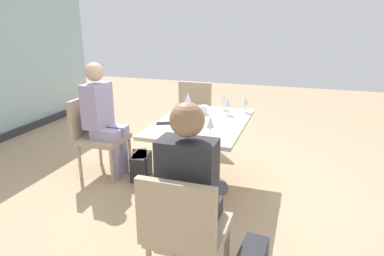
% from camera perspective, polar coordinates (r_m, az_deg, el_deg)
% --- Properties ---
extents(ground_plane, '(12.00, 12.00, 0.00)m').
position_cam_1_polar(ground_plane, '(3.63, 1.52, -9.97)').
color(ground_plane, tan).
extents(dining_table_main, '(1.24, 0.85, 0.73)m').
position_cam_1_polar(dining_table_main, '(3.41, 1.60, -1.93)').
color(dining_table_main, '#BCB29E').
rests_on(dining_table_main, ground_plane).
extents(chair_near_window, '(0.46, 0.51, 0.87)m').
position_cam_1_polar(chair_near_window, '(3.94, -15.84, -0.54)').
color(chair_near_window, tan).
rests_on(chair_near_window, ground_plane).
extents(chair_side_end, '(0.50, 0.46, 0.87)m').
position_cam_1_polar(chair_side_end, '(2.13, -1.19, -16.37)').
color(chair_side_end, tan).
rests_on(chair_side_end, ground_plane).
extents(chair_far_right, '(0.50, 0.46, 0.87)m').
position_cam_1_polar(chair_far_right, '(4.60, -0.10, 2.78)').
color(chair_far_right, tan).
rests_on(chair_far_right, ground_plane).
extents(person_near_window, '(0.34, 0.39, 1.26)m').
position_cam_1_polar(person_near_window, '(3.82, -14.73, 2.19)').
color(person_near_window, '#9E93B7').
rests_on(person_near_window, ground_plane).
extents(person_side_end, '(0.39, 0.34, 1.26)m').
position_cam_1_polar(person_side_end, '(2.11, -0.22, -10.22)').
color(person_side_end, '#28282D').
rests_on(person_side_end, ground_plane).
extents(wine_glass_0, '(0.07, 0.07, 0.18)m').
position_cam_1_polar(wine_glass_0, '(3.57, 5.98, 4.30)').
color(wine_glass_0, silver).
rests_on(wine_glass_0, dining_table_main).
extents(wine_glass_1, '(0.07, 0.07, 0.18)m').
position_cam_1_polar(wine_glass_1, '(3.35, -2.63, 3.46)').
color(wine_glass_1, silver).
rests_on(wine_glass_1, dining_table_main).
extents(wine_glass_2, '(0.07, 0.07, 0.18)m').
position_cam_1_polar(wine_glass_2, '(2.86, 3.11, 0.90)').
color(wine_glass_2, silver).
rests_on(wine_glass_2, dining_table_main).
extents(wine_glass_3, '(0.07, 0.07, 0.18)m').
position_cam_1_polar(wine_glass_3, '(3.78, 5.29, 5.07)').
color(wine_glass_3, silver).
rests_on(wine_glass_3, dining_table_main).
extents(wine_glass_4, '(0.07, 0.07, 0.18)m').
position_cam_1_polar(wine_glass_4, '(3.17, -1.59, 2.64)').
color(wine_glass_4, silver).
rests_on(wine_glass_4, dining_table_main).
extents(wine_glass_5, '(0.07, 0.07, 0.18)m').
position_cam_1_polar(wine_glass_5, '(3.79, -0.73, 5.18)').
color(wine_glass_5, silver).
rests_on(wine_glass_5, dining_table_main).
extents(wine_glass_6, '(0.07, 0.07, 0.18)m').
position_cam_1_polar(wine_glass_6, '(3.69, 8.89, 4.62)').
color(wine_glass_6, silver).
rests_on(wine_glass_6, dining_table_main).
extents(coffee_cup, '(0.08, 0.08, 0.09)m').
position_cam_1_polar(coffee_cup, '(3.61, 2.03, 3.11)').
color(coffee_cup, white).
rests_on(coffee_cup, dining_table_main).
extents(cell_phone_on_table, '(0.12, 0.16, 0.01)m').
position_cam_1_polar(cell_phone_on_table, '(3.28, -4.74, 0.81)').
color(cell_phone_on_table, black).
rests_on(cell_phone_on_table, dining_table_main).
extents(handbag_0, '(0.32, 0.20, 0.28)m').
position_cam_1_polar(handbag_0, '(3.81, -8.50, -6.38)').
color(handbag_0, '#232328').
rests_on(handbag_0, ground_plane).
extents(handbag_2, '(0.34, 0.28, 0.28)m').
position_cam_1_polar(handbag_2, '(3.85, -8.70, -6.17)').
color(handbag_2, '#232328').
rests_on(handbag_2, ground_plane).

